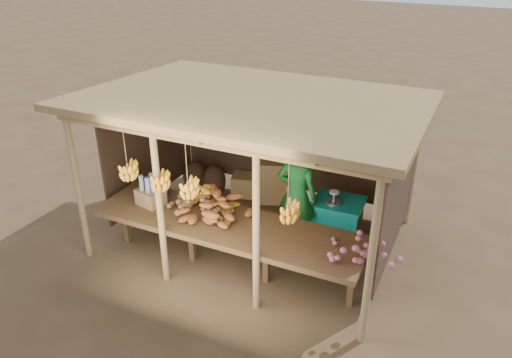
% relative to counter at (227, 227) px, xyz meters
% --- Properties ---
extents(ground, '(60.00, 60.00, 0.00)m').
position_rel_counter_xyz_m(ground, '(-0.00, 0.95, -0.74)').
color(ground, brown).
rests_on(ground, ground).
extents(stall_structure, '(4.70, 3.50, 2.43)m').
position_rel_counter_xyz_m(stall_structure, '(-0.01, 0.86, 1.17)').
color(stall_structure, '#A68655').
rests_on(stall_structure, ground).
extents(counter, '(3.90, 1.05, 0.80)m').
position_rel_counter_xyz_m(counter, '(0.00, 0.00, 0.00)').
color(counter, brown).
rests_on(counter, ground).
extents(potato_heap, '(1.06, 0.88, 0.36)m').
position_rel_counter_xyz_m(potato_heap, '(-0.52, 0.09, 0.24)').
color(potato_heap, '#95704D').
rests_on(potato_heap, counter).
extents(sweet_potato_heap, '(1.21, 0.84, 0.36)m').
position_rel_counter_xyz_m(sweet_potato_heap, '(-0.28, 0.08, 0.24)').
color(sweet_potato_heap, '#A25829').
rests_on(sweet_potato_heap, counter).
extents(onion_heap, '(0.93, 0.62, 0.36)m').
position_rel_counter_xyz_m(onion_heap, '(1.90, -0.07, 0.24)').
color(onion_heap, '#B55872').
rests_on(onion_heap, counter).
extents(banana_pile, '(0.65, 0.43, 0.35)m').
position_rel_counter_xyz_m(banana_pile, '(-0.44, 0.28, 0.24)').
color(banana_pile, gold).
rests_on(banana_pile, counter).
extents(tomato_basin, '(0.46, 0.46, 0.24)m').
position_rel_counter_xyz_m(tomato_basin, '(-1.41, 0.29, 0.16)').
color(tomato_basin, navy).
rests_on(tomato_basin, counter).
extents(bottle_box, '(0.44, 0.38, 0.48)m').
position_rel_counter_xyz_m(bottle_box, '(-1.27, 0.00, 0.24)').
color(bottle_box, '#A17C48').
rests_on(bottle_box, counter).
extents(vendor, '(0.63, 0.41, 1.73)m').
position_rel_counter_xyz_m(vendor, '(0.62, 1.06, 0.12)').
color(vendor, '#1A762D').
rests_on(vendor, ground).
extents(tarp_crate, '(0.78, 0.68, 0.91)m').
position_rel_counter_xyz_m(tarp_crate, '(1.18, 1.44, -0.37)').
color(tarp_crate, brown).
rests_on(tarp_crate, ground).
extents(carton_stack, '(1.13, 0.53, 0.79)m').
position_rel_counter_xyz_m(carton_stack, '(-0.40, 2.15, -0.39)').
color(carton_stack, '#A17C48').
rests_on(carton_stack, ground).
extents(burlap_sacks, '(0.87, 0.46, 0.61)m').
position_rel_counter_xyz_m(burlap_sacks, '(-1.60, 2.06, -0.47)').
color(burlap_sacks, '#422D1E').
rests_on(burlap_sacks, ground).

